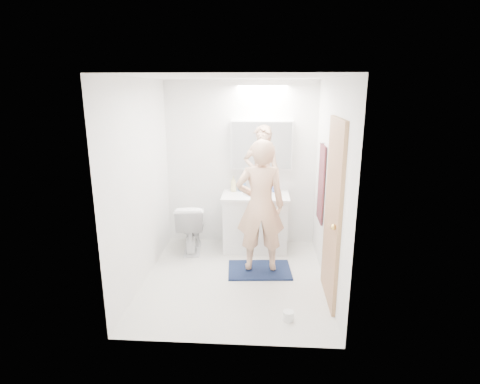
# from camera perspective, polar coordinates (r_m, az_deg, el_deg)

# --- Properties ---
(floor) EXTENTS (2.50, 2.50, 0.00)m
(floor) POSITION_cam_1_polar(r_m,az_deg,el_deg) (4.86, -0.79, -12.81)
(floor) COLOR silver
(floor) RESTS_ON ground
(ceiling) EXTENTS (2.50, 2.50, 0.00)m
(ceiling) POSITION_cam_1_polar(r_m,az_deg,el_deg) (4.29, -0.92, 16.77)
(ceiling) COLOR white
(ceiling) RESTS_ON floor
(wall_back) EXTENTS (2.50, 0.00, 2.50)m
(wall_back) POSITION_cam_1_polar(r_m,az_deg,el_deg) (5.64, 0.13, 4.16)
(wall_back) COLOR white
(wall_back) RESTS_ON floor
(wall_front) EXTENTS (2.50, 0.00, 2.50)m
(wall_front) POSITION_cam_1_polar(r_m,az_deg,el_deg) (3.23, -2.57, -4.42)
(wall_front) COLOR white
(wall_front) RESTS_ON floor
(wall_left) EXTENTS (0.00, 2.50, 2.50)m
(wall_left) POSITION_cam_1_polar(r_m,az_deg,el_deg) (4.64, -14.53, 1.21)
(wall_left) COLOR white
(wall_left) RESTS_ON floor
(wall_right) EXTENTS (0.00, 2.50, 2.50)m
(wall_right) POSITION_cam_1_polar(r_m,az_deg,el_deg) (4.48, 13.33, 0.79)
(wall_right) COLOR white
(wall_right) RESTS_ON floor
(vanity_cabinet) EXTENTS (0.90, 0.55, 0.78)m
(vanity_cabinet) POSITION_cam_1_polar(r_m,az_deg,el_deg) (5.57, 2.30, -4.64)
(vanity_cabinet) COLOR white
(vanity_cabinet) RESTS_ON floor
(countertop) EXTENTS (0.95, 0.58, 0.04)m
(countertop) POSITION_cam_1_polar(r_m,az_deg,el_deg) (5.45, 2.35, -0.59)
(countertop) COLOR white
(countertop) RESTS_ON vanity_cabinet
(sink_basin) EXTENTS (0.36, 0.36, 0.03)m
(sink_basin) POSITION_cam_1_polar(r_m,az_deg,el_deg) (5.47, 2.36, -0.15)
(sink_basin) COLOR silver
(sink_basin) RESTS_ON countertop
(faucet) EXTENTS (0.02, 0.02, 0.16)m
(faucet) POSITION_cam_1_polar(r_m,az_deg,el_deg) (5.63, 2.41, 1.00)
(faucet) COLOR silver
(faucet) RESTS_ON countertop
(medicine_cabinet) EXTENTS (0.88, 0.14, 0.70)m
(medicine_cabinet) POSITION_cam_1_polar(r_m,az_deg,el_deg) (5.51, 3.23, 7.02)
(medicine_cabinet) COLOR white
(medicine_cabinet) RESTS_ON wall_back
(mirror_panel) EXTENTS (0.84, 0.01, 0.66)m
(mirror_panel) POSITION_cam_1_polar(r_m,az_deg,el_deg) (5.43, 3.22, 6.91)
(mirror_panel) COLOR silver
(mirror_panel) RESTS_ON medicine_cabinet
(toilet) EXTENTS (0.47, 0.73, 0.71)m
(toilet) POSITION_cam_1_polar(r_m,az_deg,el_deg) (5.57, -7.28, -5.15)
(toilet) COLOR white
(toilet) RESTS_ON floor
(bath_rug) EXTENTS (0.84, 0.61, 0.02)m
(bath_rug) POSITION_cam_1_polar(r_m,az_deg,el_deg) (5.05, 2.92, -11.53)
(bath_rug) COLOR #152544
(bath_rug) RESTS_ON floor
(person) EXTENTS (0.63, 0.44, 1.66)m
(person) POSITION_cam_1_polar(r_m,az_deg,el_deg) (4.72, 3.06, -2.09)
(person) COLOR #D9A682
(person) RESTS_ON bath_rug
(door) EXTENTS (0.04, 0.80, 2.00)m
(door) POSITION_cam_1_polar(r_m,az_deg,el_deg) (4.20, 13.66, -3.05)
(door) COLOR tan
(door) RESTS_ON wall_right
(door_knob) EXTENTS (0.06, 0.06, 0.06)m
(door_knob) POSITION_cam_1_polar(r_m,az_deg,el_deg) (3.93, 13.77, -5.11)
(door_knob) COLOR gold
(door_knob) RESTS_ON door
(towel) EXTENTS (0.02, 0.42, 1.00)m
(towel) POSITION_cam_1_polar(r_m,az_deg,el_deg) (5.02, 12.01, 1.26)
(towel) COLOR #17123A
(towel) RESTS_ON wall_right
(towel_hook) EXTENTS (0.07, 0.02, 0.02)m
(towel_hook) POSITION_cam_1_polar(r_m,az_deg,el_deg) (4.92, 12.19, 7.14)
(towel_hook) COLOR silver
(towel_hook) RESTS_ON wall_right
(soap_bottle_a) EXTENTS (0.10, 0.10, 0.23)m
(soap_bottle_a) POSITION_cam_1_polar(r_m,az_deg,el_deg) (5.57, -1.00, 1.21)
(soap_bottle_a) COLOR beige
(soap_bottle_a) RESTS_ON countertop
(soap_bottle_b) EXTENTS (0.12, 0.12, 0.18)m
(soap_bottle_b) POSITION_cam_1_polar(r_m,az_deg,el_deg) (5.60, 0.27, 1.06)
(soap_bottle_b) COLOR #5078AB
(soap_bottle_b) RESTS_ON countertop
(toothbrush_cup) EXTENTS (0.13, 0.13, 0.09)m
(toothbrush_cup) POSITION_cam_1_polar(r_m,az_deg,el_deg) (5.59, 5.14, 0.46)
(toothbrush_cup) COLOR #3C5CB5
(toothbrush_cup) RESTS_ON countertop
(toilet_paper_roll) EXTENTS (0.11, 0.11, 0.10)m
(toilet_paper_roll) POSITION_cam_1_polar(r_m,az_deg,el_deg) (4.11, 7.20, -17.83)
(toilet_paper_roll) COLOR white
(toilet_paper_roll) RESTS_ON floor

